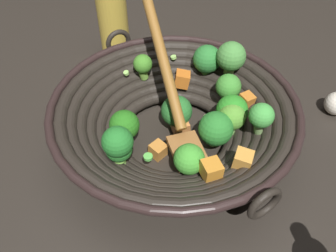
# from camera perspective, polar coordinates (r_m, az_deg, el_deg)

# --- Properties ---
(ground_plane) EXTENTS (4.00, 4.00, 0.00)m
(ground_plane) POSITION_cam_1_polar(r_m,az_deg,el_deg) (0.63, 0.95, -2.39)
(ground_plane) COLOR #28231E
(wok) EXTENTS (0.45, 0.42, 0.20)m
(wok) POSITION_cam_1_polar(r_m,az_deg,el_deg) (0.59, 1.32, 1.69)
(wok) COLOR black
(wok) RESTS_ON ground
(cooking_oil_bottle) EXTENTS (0.07, 0.07, 0.23)m
(cooking_oil_bottle) POSITION_cam_1_polar(r_m,az_deg,el_deg) (0.82, -9.16, 17.58)
(cooking_oil_bottle) COLOR gold
(cooking_oil_bottle) RESTS_ON ground
(garlic_bulb) EXTENTS (0.05, 0.05, 0.05)m
(garlic_bulb) POSITION_cam_1_polar(r_m,az_deg,el_deg) (0.75, 26.03, 3.35)
(garlic_bulb) COLOR silver
(garlic_bulb) RESTS_ON ground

